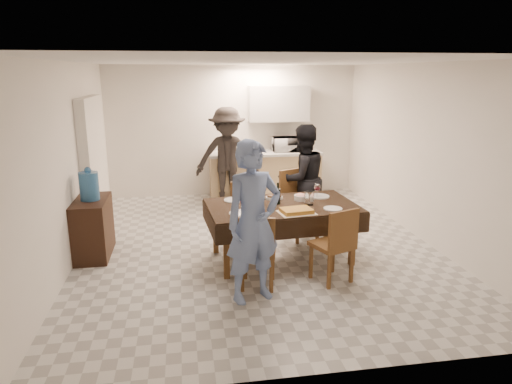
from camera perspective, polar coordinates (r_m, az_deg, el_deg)
floor at (r=6.74m, az=0.15°, el=-6.65°), size 5.00×6.00×0.02m
ceiling at (r=6.28m, az=0.17°, el=16.03°), size 5.00×6.00×0.02m
wall_back at (r=9.32m, az=-2.88°, el=7.61°), size 5.00×0.02×2.60m
wall_front at (r=3.55m, az=8.13°, el=-4.57°), size 5.00×0.02×2.60m
wall_left at (r=6.47m, az=-22.29°, el=3.31°), size 0.02×6.00×2.60m
wall_right at (r=7.22m, az=20.20°, el=4.60°), size 0.02×6.00×2.60m
stub_partition at (r=7.65m, az=-19.60°, el=3.28°), size 0.15×1.40×2.10m
kitchen_base_cabinet at (r=9.25m, az=1.11°, el=2.09°), size 2.20×0.60×0.86m
kitchen_worktop at (r=9.16m, az=1.13°, el=4.87°), size 2.24×0.64×0.05m
upper_cabinet at (r=9.23m, az=2.86°, el=10.98°), size 1.20×0.34×0.70m
dining_table at (r=6.05m, az=3.28°, el=-1.92°), size 2.04×1.29×0.76m
chair_near_left at (r=5.25m, az=0.40°, el=-6.55°), size 0.50×0.50×0.49m
chair_near_right at (r=5.46m, az=9.81°, el=-5.74°), size 0.55×0.57×0.51m
chair_far_left at (r=6.67m, az=-1.77°, el=-2.12°), size 0.49×0.50×0.47m
chair_far_right at (r=6.79m, az=5.79°, el=-0.93°), size 0.62×0.63×0.56m
console at (r=6.64m, az=-19.69°, el=-4.23°), size 0.43×0.86×0.80m
water_jug at (r=6.48m, az=-20.14°, el=0.70°), size 0.25×0.25×0.38m
wine_bottle at (r=6.04m, az=2.74°, el=-0.16°), size 0.07×0.07×0.29m
water_pitcher at (r=6.06m, az=6.63°, el=-0.74°), size 0.12×0.12×0.18m
savoury_tart at (r=5.70m, az=5.09°, el=-2.36°), size 0.48×0.39×0.05m
salad_bowl at (r=6.27m, az=5.61°, el=-0.70°), size 0.18×0.18×0.07m
mushroom_dish at (r=6.29m, az=2.29°, el=-0.75°), size 0.22×0.22×0.04m
wine_glass_a at (r=5.68m, az=-1.58°, el=-1.56°), size 0.09×0.09×0.21m
wine_glass_b at (r=6.39m, az=7.64°, el=0.15°), size 0.09×0.09×0.21m
wine_glass_c at (r=6.26m, az=0.92°, el=0.00°), size 0.09×0.09×0.21m
plate_near_left at (r=5.66m, az=-2.01°, el=-2.65°), size 0.28×0.28×0.02m
plate_near_right at (r=5.92m, az=9.59°, el=-2.07°), size 0.24×0.24×0.01m
plate_far_left at (r=6.23m, az=-2.71°, el=-1.01°), size 0.29×0.29×0.02m
plate_far_right at (r=6.47m, az=7.91°, el=-0.54°), size 0.29×0.29×0.02m
microwave at (r=9.21m, az=3.72°, el=5.97°), size 0.52×0.35×0.29m
person_near at (r=4.92m, az=-0.33°, el=-3.81°), size 0.76×0.63×1.79m
person_far at (r=7.14m, az=5.79°, el=1.64°), size 0.99×0.88×1.70m
person_kitchen at (r=8.60m, az=-3.60°, el=4.44°), size 1.19×0.68×1.84m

